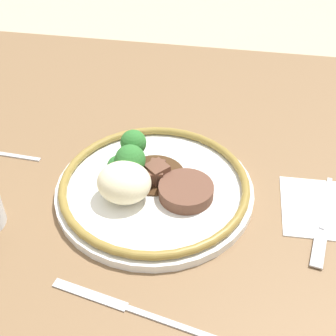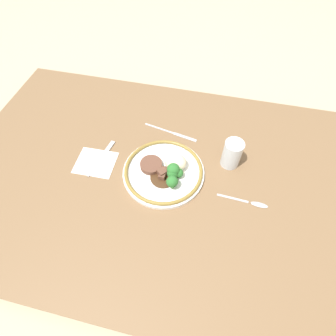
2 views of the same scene
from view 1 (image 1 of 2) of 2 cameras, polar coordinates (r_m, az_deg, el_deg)
The scene contains 6 objects.
ground_plane at distance 0.72m, azimuth -4.23°, elevation -4.83°, with size 8.00×8.00×0.00m, color tan.
dining_table at distance 0.71m, azimuth -4.32°, elevation -3.54°, with size 1.56×0.95×0.04m.
napkin at distance 0.69m, azimuth 19.38°, elevation -5.05°, with size 0.14×0.12×0.00m.
plate at distance 0.67m, azimuth -2.13°, elevation -1.95°, with size 0.28×0.28×0.07m.
fork at distance 0.66m, azimuth 18.28°, elevation -6.92°, with size 0.04×0.17×0.00m.
knife at distance 0.56m, azimuth -4.45°, elevation -16.81°, with size 0.22×0.05×0.00m.
Camera 1 is at (-0.14, 0.49, 0.51)m, focal length 50.00 mm.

